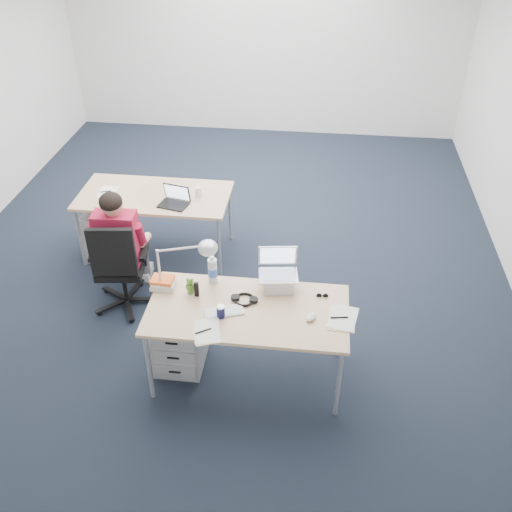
# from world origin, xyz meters

# --- Properties ---
(floor) EXTENTS (7.00, 7.00, 0.00)m
(floor) POSITION_xyz_m (0.00, 0.00, 0.00)
(floor) COLOR black
(floor) RESTS_ON ground
(room) EXTENTS (6.02, 7.02, 2.80)m
(room) POSITION_xyz_m (0.00, 0.00, 1.71)
(room) COLOR silver
(room) RESTS_ON ground
(desk_near) EXTENTS (1.60, 0.80, 0.73)m
(desk_near) POSITION_xyz_m (0.45, -1.80, 0.68)
(desk_near) COLOR tan
(desk_near) RESTS_ON ground
(desk_far) EXTENTS (1.60, 0.80, 0.73)m
(desk_far) POSITION_xyz_m (-0.78, -0.08, 0.68)
(desk_far) COLOR tan
(desk_far) RESTS_ON ground
(office_chair) EXTENTS (0.72, 0.72, 1.01)m
(office_chair) POSITION_xyz_m (-0.88, -1.04, 0.29)
(office_chair) COLOR black
(office_chair) RESTS_ON ground
(seated_person) EXTENTS (0.40, 0.70, 1.24)m
(seated_person) POSITION_xyz_m (-0.89, -0.86, 0.62)
(seated_person) COLOR maroon
(seated_person) RESTS_ON ground
(drawer_pedestal_near) EXTENTS (0.40, 0.50, 0.55)m
(drawer_pedestal_near) POSITION_xyz_m (-0.15, -1.71, 0.28)
(drawer_pedestal_near) COLOR #A5A8AA
(drawer_pedestal_near) RESTS_ON ground
(drawer_pedestal_far) EXTENTS (0.40, 0.50, 0.55)m
(drawer_pedestal_far) POSITION_xyz_m (-1.34, -0.16, 0.28)
(drawer_pedestal_far) COLOR #A5A8AA
(drawer_pedestal_far) RESTS_ON ground
(silver_laptop) EXTENTS (0.35, 0.29, 0.34)m
(silver_laptop) POSITION_xyz_m (0.66, -1.50, 0.90)
(silver_laptop) COLOR silver
(silver_laptop) RESTS_ON desk_near
(wireless_keyboard) EXTENTS (0.33, 0.22, 0.02)m
(wireless_keyboard) POSITION_xyz_m (0.27, -1.86, 0.74)
(wireless_keyboard) COLOR white
(wireless_keyboard) RESTS_ON desk_near
(computer_mouse) EXTENTS (0.10, 0.12, 0.04)m
(computer_mouse) POSITION_xyz_m (0.95, -1.86, 0.75)
(computer_mouse) COLOR white
(computer_mouse) RESTS_ON desk_near
(headphones) EXTENTS (0.23, 0.19, 0.04)m
(headphones) POSITION_xyz_m (0.41, -1.70, 0.75)
(headphones) COLOR black
(headphones) RESTS_ON desk_near
(can_koozie) EXTENTS (0.08, 0.08, 0.11)m
(can_koozie) POSITION_xyz_m (0.25, -1.92, 0.78)
(can_koozie) COLOR #13143D
(can_koozie) RESTS_ON desk_near
(water_bottle) EXTENTS (0.09, 0.09, 0.26)m
(water_bottle) POSITION_xyz_m (0.11, -1.48, 0.86)
(water_bottle) COLOR silver
(water_bottle) RESTS_ON desk_near
(bear_figurine) EXTENTS (0.08, 0.06, 0.14)m
(bear_figurine) POSITION_xyz_m (-0.05, -1.65, 0.80)
(bear_figurine) COLOR #30711E
(bear_figurine) RESTS_ON desk_near
(book_stack) EXTENTS (0.23, 0.19, 0.09)m
(book_stack) POSITION_xyz_m (-0.29, -1.61, 0.77)
(book_stack) COLOR silver
(book_stack) RESTS_ON desk_near
(cordless_phone) EXTENTS (0.04, 0.02, 0.14)m
(cordless_phone) POSITION_xyz_m (0.01, -1.68, 0.80)
(cordless_phone) COLOR black
(cordless_phone) RESTS_ON desk_near
(papers_left) EXTENTS (0.26, 0.31, 0.01)m
(papers_left) POSITION_xyz_m (0.17, -2.11, 0.73)
(papers_left) COLOR #F2D28C
(papers_left) RESTS_ON desk_near
(papers_right) EXTENTS (0.24, 0.32, 0.01)m
(papers_right) POSITION_xyz_m (1.19, -1.83, 0.73)
(papers_right) COLOR #F2D28C
(papers_right) RESTS_ON desk_near
(sunglasses) EXTENTS (0.10, 0.05, 0.02)m
(sunglasses) POSITION_xyz_m (1.03, -1.58, 0.74)
(sunglasses) COLOR black
(sunglasses) RESTS_ON desk_near
(desk_lamp) EXTENTS (0.50, 0.32, 0.53)m
(desk_lamp) POSITION_xyz_m (-0.14, -1.63, 0.99)
(desk_lamp) COLOR silver
(desk_lamp) RESTS_ON desk_near
(dark_laptop) EXTENTS (0.34, 0.34, 0.21)m
(dark_laptop) POSITION_xyz_m (-0.52, -0.28, 0.83)
(dark_laptop) COLOR black
(dark_laptop) RESTS_ON desk_far
(far_cup) EXTENTS (0.08, 0.08, 0.10)m
(far_cup) POSITION_xyz_m (-0.31, -0.05, 0.78)
(far_cup) COLOR white
(far_cup) RESTS_ON desk_far
(far_papers) EXTENTS (0.20, 0.27, 0.01)m
(far_papers) POSITION_xyz_m (-1.29, -0.10, 0.73)
(far_papers) COLOR white
(far_papers) RESTS_ON desk_far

